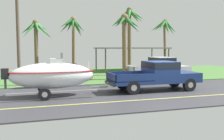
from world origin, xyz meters
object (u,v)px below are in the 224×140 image
(parked_pickup_background, at_px, (161,67))
(palm_tree_mid, at_px, (125,31))
(pickup_truck_towing, at_px, (159,74))
(parked_sedan_near, at_px, (62,72))
(palm_tree_far_left, at_px, (130,23))
(palm_tree_far_right, at_px, (36,33))
(boat_on_trailer, at_px, (52,75))
(utility_pole, at_px, (18,33))
(palm_tree_near_left, at_px, (73,30))
(carport_awning, at_px, (131,49))
(palm_tree_near_right, at_px, (164,30))

(parked_pickup_background, distance_m, palm_tree_mid, 4.43)
(pickup_truck_towing, height_order, parked_sedan_near, pickup_truck_towing)
(palm_tree_far_left, height_order, palm_tree_far_right, palm_tree_far_left)
(boat_on_trailer, height_order, utility_pole, utility_pole)
(pickup_truck_towing, height_order, palm_tree_far_left, palm_tree_far_left)
(pickup_truck_towing, distance_m, palm_tree_near_left, 10.67)
(boat_on_trailer, bearing_deg, parked_pickup_background, 28.45)
(boat_on_trailer, xyz_separation_m, parked_pickup_background, (9.60, 5.20, -0.12))
(utility_pole, bearing_deg, carport_awning, 35.87)
(parked_sedan_near, xyz_separation_m, utility_pole, (-3.21, -2.62, 3.08))
(palm_tree_far_right, bearing_deg, pickup_truck_towing, -54.11)
(parked_sedan_near, bearing_deg, carport_awning, 34.57)
(parked_sedan_near, bearing_deg, palm_tree_near_left, 60.20)
(palm_tree_near_right, height_order, palm_tree_mid, palm_tree_near_right)
(carport_awning, relative_size, palm_tree_near_left, 1.41)
(boat_on_trailer, distance_m, parked_pickup_background, 10.92)
(parked_pickup_background, bearing_deg, palm_tree_near_left, 149.86)
(palm_tree_near_left, bearing_deg, utility_pole, -132.73)
(boat_on_trailer, distance_m, carport_awning, 16.30)
(carport_awning, height_order, palm_tree_near_left, palm_tree_near_left)
(boat_on_trailer, xyz_separation_m, palm_tree_near_right, (13.57, 11.95, 3.57))
(parked_sedan_near, height_order, palm_tree_far_left, palm_tree_far_left)
(palm_tree_near_left, bearing_deg, palm_tree_near_right, 13.58)
(utility_pole, bearing_deg, pickup_truck_towing, -27.07)
(palm_tree_near_right, bearing_deg, parked_pickup_background, -120.47)
(palm_tree_near_left, relative_size, utility_pole, 0.78)
(palm_tree_near_right, relative_size, palm_tree_far_left, 0.92)
(palm_tree_far_left, relative_size, palm_tree_far_right, 1.24)
(pickup_truck_towing, xyz_separation_m, palm_tree_mid, (-0.27, 5.59, 3.03))
(palm_tree_near_left, relative_size, palm_tree_near_right, 0.93)
(palm_tree_near_left, distance_m, palm_tree_far_left, 5.45)
(pickup_truck_towing, bearing_deg, carport_awning, 76.18)
(pickup_truck_towing, relative_size, palm_tree_near_right, 0.99)
(pickup_truck_towing, height_order, palm_tree_mid, palm_tree_mid)
(palm_tree_near_left, distance_m, utility_pole, 6.68)
(palm_tree_near_left, height_order, palm_tree_far_left, palm_tree_far_left)
(parked_sedan_near, xyz_separation_m, palm_tree_far_right, (-1.98, 3.18, 3.37))
(parked_pickup_background, relative_size, parked_sedan_near, 1.19)
(parked_sedan_near, bearing_deg, pickup_truck_towing, -52.44)
(parked_sedan_near, xyz_separation_m, palm_tree_far_left, (6.62, 1.40, 4.42))
(pickup_truck_towing, xyz_separation_m, palm_tree_far_right, (-7.38, 10.20, 3.02))
(pickup_truck_towing, relative_size, carport_awning, 0.75)
(palm_tree_mid, relative_size, utility_pole, 0.77)
(palm_tree_near_left, relative_size, palm_tree_far_left, 0.85)
(palm_tree_near_right, distance_m, palm_tree_far_right, 14.42)
(carport_awning, bearing_deg, pickup_truck_towing, -103.82)
(carport_awning, distance_m, palm_tree_mid, 8.23)
(palm_tree_mid, bearing_deg, pickup_truck_towing, -87.20)
(palm_tree_far_right, bearing_deg, palm_tree_mid, -32.95)
(parked_sedan_near, distance_m, carport_awning, 10.59)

